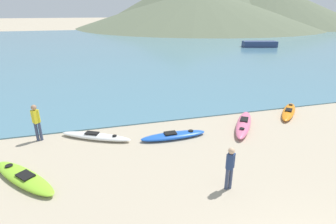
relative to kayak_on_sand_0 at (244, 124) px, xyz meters
The scene contains 14 objects.
bay_water 36.88m from the kayak_on_sand_0, 94.28° to the left, with size 160.00×70.00×0.06m, color teal.
far_hill_left 89.77m from the kayak_on_sand_0, 73.78° to the left, with size 61.61×61.61×16.34m, color #5B664C.
far_hill_midleft 83.04m from the kayak_on_sand_0, 70.49° to the left, with size 79.88×79.88×12.31m, color #5B664C.
far_hill_midright 97.60m from the kayak_on_sand_0, 64.24° to the left, with size 78.73×78.73×12.15m, color #5B664C.
far_hill_right 95.48m from the kayak_on_sand_0, 53.55° to the left, with size 60.23×60.23×13.01m, color #5B664C.
kayak_on_sand_0 is the anchor object (origin of this frame).
kayak_on_sand_1 10.09m from the kayak_on_sand_0, 168.73° to the right, with size 2.83×3.11×0.33m.
kayak_on_sand_2 3.61m from the kayak_on_sand_0, 15.17° to the left, with size 2.66×2.66×0.34m.
kayak_on_sand_3 3.83m from the kayak_on_sand_0, behind, with size 3.16×0.74×0.31m.
kayak_on_sand_4 7.40m from the kayak_on_sand_0, behind, with size 3.33×2.13×0.31m.
person_near_foreground 5.33m from the kayak_on_sand_0, 125.93° to the right, with size 0.32×0.27×1.57m.
person_near_waterline 9.99m from the kayak_on_sand_0, behind, with size 0.35×0.31×1.75m.
moored_boat_0 58.54m from the kayak_on_sand_0, 62.88° to the left, with size 5.51×3.12×1.59m.
moored_boat_1 32.01m from the kayak_on_sand_0, 55.28° to the left, with size 5.50×2.95×0.91m.
Camera 1 is at (-4.26, -2.31, 5.70)m, focal length 28.00 mm.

